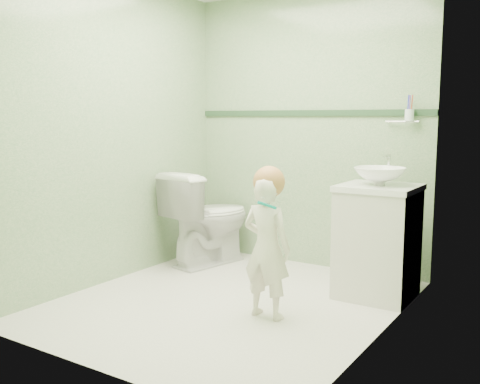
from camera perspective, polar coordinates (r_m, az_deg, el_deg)
The scene contains 12 objects.
ground at distance 3.97m, azimuth -1.19°, elevation -11.48°, with size 2.50×2.50×0.00m, color white.
room_shell at distance 3.75m, azimuth -1.25°, elevation 6.11°, with size 2.50×2.54×2.40m.
trim_stripe at distance 4.82m, azimuth 7.08°, elevation 8.22°, with size 2.20×0.02×0.05m, color #27442A.
vanity at distance 4.11m, azimuth 14.20°, elevation -5.24°, with size 0.52×0.50×0.80m, color beige.
counter at distance 4.04m, azimuth 14.40°, elevation 0.44°, with size 0.54×0.52×0.04m, color white.
basin at distance 4.03m, azimuth 14.44°, elevation 1.62°, with size 0.37×0.37×0.13m, color white.
faucet at distance 4.20m, azimuth 15.27°, elevation 2.93°, with size 0.03×0.13×0.18m.
cup_holder at distance 4.45m, azimuth 17.26°, elevation 7.72°, with size 0.26×0.07×0.21m.
toilet at distance 4.89m, azimuth -3.31°, elevation -2.69°, with size 0.47×0.82×0.84m, color white.
toddler at distance 3.57m, azimuth 2.81°, elevation -5.88°, with size 0.34×0.22×0.93m, color silver.
hair_cap at distance 3.51m, azimuth 3.06°, elevation 1.07°, with size 0.21×0.21×0.21m, color #BB7A42.
teal_toothbrush at distance 3.37m, azimuth 2.82°, elevation -1.31°, with size 0.11×0.13×0.08m.
Camera 1 is at (2.09, -3.11, 1.31)m, focal length 40.68 mm.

